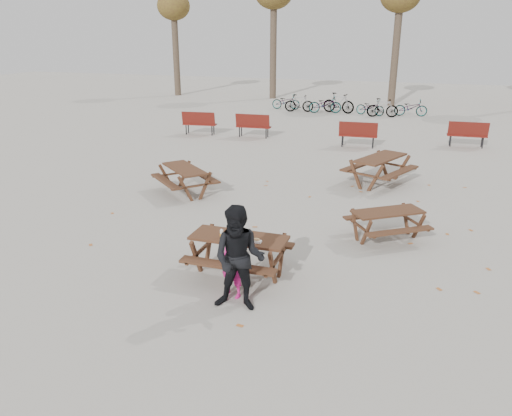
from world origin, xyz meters
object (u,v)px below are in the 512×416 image
(main_picnic_table, at_px, (239,246))
(picnic_table_far, at_px, (379,171))
(child, at_px, (233,264))
(food_tray, at_px, (256,241))
(soda_bottle, at_px, (222,234))
(adult, at_px, (239,259))
(picnic_table_north, at_px, (185,181))
(picnic_table_east, at_px, (387,225))

(main_picnic_table, distance_m, picnic_table_far, 7.18)
(child, relative_size, picnic_table_far, 0.63)
(food_tray, height_order, child, child)
(food_tray, relative_size, soda_bottle, 1.06)
(main_picnic_table, bearing_deg, picnic_table_far, 74.36)
(picnic_table_far, bearing_deg, adult, -167.04)
(adult, relative_size, picnic_table_far, 0.92)
(soda_bottle, distance_m, picnic_table_north, 5.30)
(main_picnic_table, distance_m, picnic_table_north, 5.32)
(child, bearing_deg, picnic_table_east, 68.18)
(main_picnic_table, distance_m, adult, 1.28)
(soda_bottle, bearing_deg, picnic_table_north, 123.75)
(adult, xyz_separation_m, picnic_table_east, (2.07, 3.79, -0.57))
(main_picnic_table, distance_m, picnic_table_east, 3.64)
(main_picnic_table, distance_m, soda_bottle, 0.41)
(picnic_table_east, xyz_separation_m, picnic_table_far, (-0.57, 4.28, 0.09))
(child, bearing_deg, main_picnic_table, 115.14)
(main_picnic_table, height_order, picnic_table_north, main_picnic_table)
(picnic_table_north, bearing_deg, picnic_table_east, 25.41)
(food_tray, bearing_deg, child, -107.63)
(food_tray, xyz_separation_m, soda_bottle, (-0.68, 0.00, 0.05))
(picnic_table_north, bearing_deg, main_picnic_table, -11.73)
(picnic_table_far, bearing_deg, child, -169.25)
(child, bearing_deg, adult, -42.50)
(main_picnic_table, relative_size, picnic_table_north, 1.03)
(main_picnic_table, xyz_separation_m, picnic_table_north, (-3.21, 4.23, -0.21))
(soda_bottle, bearing_deg, picnic_table_far, 72.57)
(main_picnic_table, xyz_separation_m, adult, (0.43, -1.16, 0.32))
(food_tray, distance_m, child, 0.71)
(soda_bottle, height_order, picnic_table_north, soda_bottle)
(food_tray, height_order, picnic_table_east, food_tray)
(food_tray, height_order, picnic_table_far, picnic_table_far)
(adult, xyz_separation_m, picnic_table_north, (-3.65, 5.39, -0.53))
(main_picnic_table, height_order, soda_bottle, soda_bottle)
(soda_bottle, xyz_separation_m, adult, (0.72, -1.01, 0.05))
(picnic_table_north, bearing_deg, soda_bottle, -15.19)
(main_picnic_table, bearing_deg, food_tray, -21.77)
(soda_bottle, relative_size, picnic_table_north, 0.10)
(main_picnic_table, relative_size, picnic_table_east, 1.16)
(child, bearing_deg, soda_bottle, 137.61)
(child, bearing_deg, food_tray, 84.48)
(food_tray, relative_size, picnic_table_far, 0.09)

